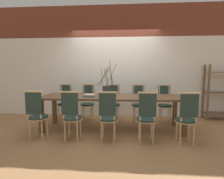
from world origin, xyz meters
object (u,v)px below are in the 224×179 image
object	(u,v)px
dining_table	(112,100)
shelving_rack	(219,93)
chair_near_center	(108,115)
vase_centerpiece	(106,90)
chair_far_center	(113,101)
book_stack	(89,95)

from	to	relation	value
dining_table	shelving_rack	world-z (taller)	shelving_rack
chair_near_center	vase_centerpiece	size ratio (longest dim) A/B	1.23
dining_table	vase_centerpiece	bearing A→B (deg)	179.46
dining_table	shelving_rack	distance (m)	3.03
chair_near_center	vase_centerpiece	xyz separation A→B (m)	(-0.12, 0.73, 0.39)
chair_far_center	vase_centerpiece	bearing A→B (deg)	80.94
chair_far_center	book_stack	world-z (taller)	chair_far_center
book_stack	shelving_rack	bearing A→B (deg)	18.64
chair_near_center	chair_far_center	xyz separation A→B (m)	(-0.00, 1.47, 0.00)
shelving_rack	vase_centerpiece	bearing A→B (deg)	-161.47
dining_table	chair_far_center	size ratio (longest dim) A/B	3.31
chair_near_center	book_stack	world-z (taller)	chair_near_center
chair_near_center	book_stack	distance (m)	0.82
book_stack	shelving_rack	distance (m)	3.54
vase_centerpiece	shelving_rack	world-z (taller)	vase_centerpiece
book_stack	shelving_rack	world-z (taller)	shelving_rack
chair_near_center	chair_far_center	size ratio (longest dim) A/B	1.00
vase_centerpiece	chair_far_center	bearing A→B (deg)	80.94
dining_table	chair_near_center	size ratio (longest dim) A/B	3.31
chair_near_center	dining_table	bearing A→B (deg)	88.42
shelving_rack	chair_near_center	bearing A→B (deg)	-148.88
chair_near_center	shelving_rack	xyz separation A→B (m)	(2.88, 1.74, 0.24)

